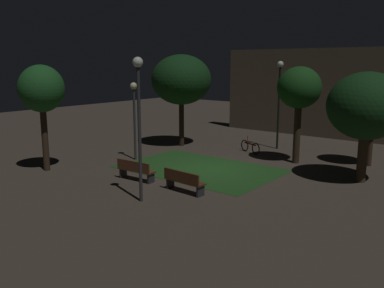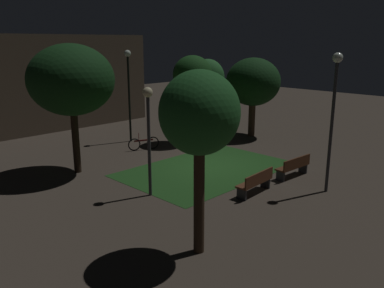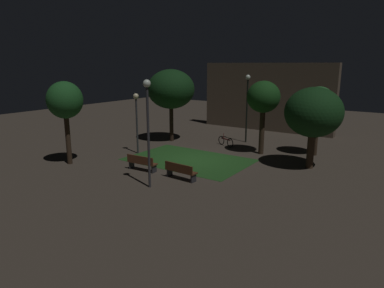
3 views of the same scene
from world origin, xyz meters
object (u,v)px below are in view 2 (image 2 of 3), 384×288
Objects in this scene: lamp_post_near_wall at (334,101)px; lamp_post_plaza_west at (129,81)px; tree_tall_center at (71,80)px; bicycle at (144,143)px; tree_back_left at (193,76)px; bench_front_right at (256,182)px; tree_left_canopy at (199,115)px; bench_front_left at (294,166)px; tree_near_wall at (208,78)px; tree_back_right at (253,82)px; lamp_post_path_center at (148,122)px.

lamp_post_near_wall is 11.58m from lamp_post_plaza_west.
bicycle is at bearing 10.90° from tree_tall_center.
lamp_post_near_wall reaches higher than lamp_post_plaza_west.
tree_back_left is 3.05× the size of bicycle.
lamp_post_near_wall is (2.11, -1.73, 2.95)m from bench_front_right.
tree_back_left is 4.54m from bicycle.
lamp_post_near_wall reaches higher than tree_left_canopy.
lamp_post_plaza_west is (-1.02, 9.84, 2.90)m from bench_front_left.
lamp_post_plaza_west is 3.69m from bicycle.
tree_tall_center is 5.68m from bicycle.
lamp_post_plaza_west is (6.15, 11.22, -0.35)m from tree_left_canopy.
tree_near_wall is 6.78m from bicycle.
tree_back_left reaches higher than bicycle.
tree_near_wall is 3.13m from tree_back_right.
tree_back_left is at bearing 33.65° from lamp_post_path_center.
tree_left_canopy is at bearing -98.05° from tree_tall_center.
bench_front_right is at bearing -99.50° from lamp_post_plaza_west.
tree_near_wall is at bearing 9.77° from bicycle.
lamp_post_near_wall is at bearing -83.38° from bicycle.
bench_front_right is 4.02m from lamp_post_near_wall.
bench_front_right is at bearing -118.91° from tree_back_left.
lamp_post_plaza_west is (1.65, 9.84, 2.90)m from bench_front_right.
lamp_post_near_wall is 6.66m from lamp_post_path_center.
bench_front_right is 0.36× the size of lamp_post_near_wall.
tree_tall_center reaches higher than bicycle.
tree_near_wall is 0.91× the size of tree_left_canopy.
tree_near_wall is 11.64m from lamp_post_path_center.
tree_back_left reaches higher than bench_front_left.
tree_left_canopy is at bearing -169.06° from bench_front_left.
tree_near_wall is at bearing -9.95° from lamp_post_plaza_west.
tree_tall_center is 1.37× the size of lamp_post_path_center.
tree_tall_center reaches higher than tree_left_canopy.
bicycle is at bearing 53.51° from lamp_post_path_center.
tree_back_right is at bearing -21.78° from tree_back_left.
lamp_post_plaza_west reaches higher than tree_left_canopy.
lamp_post_plaza_west is at bearing 132.12° from tree_back_left.
lamp_post_plaza_west is (4.96, 2.81, -0.57)m from tree_tall_center.
lamp_post_plaza_west is at bearing 92.27° from lamp_post_near_wall.
lamp_post_path_center is at bearing -122.03° from lamp_post_plaza_west.
tree_left_canopy reaches higher than tree_back_right.
tree_left_canopy reaches higher than tree_back_left.
lamp_post_plaza_west is (-2.35, 2.60, -0.30)m from tree_back_left.
bench_front_left is 7.99m from tree_left_canopy.
tree_back_left reaches higher than tree_back_right.
tree_back_left is 9.17m from lamp_post_near_wall.
bench_front_right is 8.87m from tree_back_left.
tree_near_wall is 0.88× the size of lamp_post_plaza_west.
tree_near_wall is 10.53m from tree_tall_center.
tree_back_right is (0.54, -3.08, -0.06)m from tree_near_wall.
bench_front_left is at bearing -100.43° from tree_back_left.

